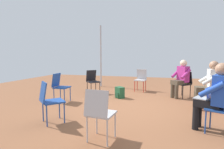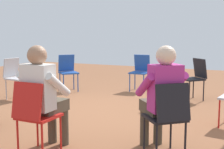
# 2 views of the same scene
# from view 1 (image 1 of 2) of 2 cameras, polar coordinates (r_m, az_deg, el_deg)

# --- Properties ---
(ground_plane) EXTENTS (14.00, 14.00, 0.00)m
(ground_plane) POSITION_cam_1_polar(r_m,az_deg,el_deg) (4.86, 5.59, -10.19)
(ground_plane) COLOR brown
(chair_north) EXTENTS (0.44, 0.47, 0.85)m
(chair_north) POSITION_cam_1_polar(r_m,az_deg,el_deg) (2.78, -4.10, -11.88)
(chair_north) COLOR #B7B7BC
(chair_north) RESTS_ON ground
(chair_east) EXTENTS (0.44, 0.40, 0.85)m
(chair_east) POSITION_cam_1_polar(r_m,az_deg,el_deg) (5.42, -16.68, -3.39)
(chair_east) COLOR #1E4799
(chair_east) RESTS_ON ground
(chair_northeast) EXTENTS (0.58, 0.59, 0.85)m
(chair_northeast) POSITION_cam_1_polar(r_m,az_deg,el_deg) (3.75, -19.79, -7.54)
(chair_northeast) COLOR #1E4799
(chair_northeast) RESTS_ON ground
(chair_south) EXTENTS (0.46, 0.49, 0.85)m
(chair_south) POSITION_cam_1_polar(r_m,az_deg,el_deg) (6.92, 9.40, -1.26)
(chair_south) COLOR #B7B7BC
(chair_south) RESTS_ON ground
(chair_west) EXTENTS (0.44, 0.40, 0.85)m
(chair_west) POSITION_cam_1_polar(r_m,az_deg,el_deg) (5.07, 30.80, -4.60)
(chair_west) COLOR red
(chair_west) RESTS_ON ground
(chair_southwest) EXTENTS (0.59, 0.58, 0.85)m
(chair_southwest) POSITION_cam_1_polar(r_m,az_deg,el_deg) (6.27, 22.53, -2.36)
(chair_southwest) COLOR black
(chair_southwest) RESTS_ON ground
(chair_southeast) EXTENTS (0.59, 0.58, 0.85)m
(chair_southeast) POSITION_cam_1_polar(r_m,az_deg,el_deg) (6.39, -6.37, -1.80)
(chair_southeast) COLOR black
(chair_southeast) RESTS_ON ground
(person_with_laptop) EXTENTS (0.63, 0.62, 1.24)m
(person_with_laptop) POSITION_cam_1_polar(r_m,az_deg,el_deg) (3.56, 30.41, -5.48)
(person_with_laptop) COLOR black
(person_with_laptop) RESTS_ON ground
(person_in_white) EXTENTS (0.52, 0.49, 1.24)m
(person_in_white) POSITION_cam_1_polar(r_m,az_deg,el_deg) (5.00, 29.07, -2.35)
(person_in_white) COLOR #4C4233
(person_in_white) RESTS_ON ground
(person_in_magenta) EXTENTS (0.63, 0.63, 1.24)m
(person_in_magenta) POSITION_cam_1_polar(r_m,az_deg,el_deg) (6.12, 21.58, -0.64)
(person_in_magenta) COLOR #4C4233
(person_in_magenta) RESTS_ON ground
(backpack_near_laptop_user) EXTENTS (0.34, 0.34, 0.36)m
(backpack_near_laptop_user) POSITION_cam_1_polar(r_m,az_deg,el_deg) (5.73, 2.53, -6.10)
(backpack_near_laptop_user) COLOR #235B38
(backpack_near_laptop_user) RESTS_ON ground
(tent_pole_near) EXTENTS (0.07, 0.07, 2.72)m
(tent_pole_near) POSITION_cam_1_polar(r_m,az_deg,el_deg) (7.89, -3.69, 5.96)
(tent_pole_near) COLOR #B2B2B7
(tent_pole_near) RESTS_ON ground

